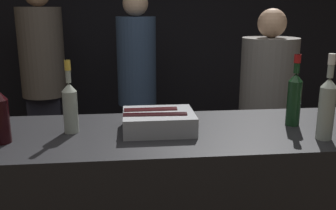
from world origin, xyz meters
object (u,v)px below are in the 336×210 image
(rose_wine_bottle, at_px, (70,105))
(person_blond_tee, at_px, (44,77))
(ice_bin_with_bottles, at_px, (157,120))
(candle_votive, at_px, (327,110))
(person_in_hoodie, at_px, (137,83))
(person_grey_polo, at_px, (266,107))
(white_wine_bottle, at_px, (327,105))
(red_wine_bottle_burgundy, at_px, (294,96))

(rose_wine_bottle, distance_m, person_blond_tee, 1.75)
(ice_bin_with_bottles, xyz_separation_m, candle_votive, (0.96, 0.18, -0.03))
(person_in_hoodie, height_order, person_grey_polo, person_in_hoodie)
(rose_wine_bottle, bearing_deg, candle_votive, 6.96)
(ice_bin_with_bottles, bearing_deg, person_grey_polo, 46.79)
(white_wine_bottle, bearing_deg, rose_wine_bottle, 169.37)
(ice_bin_with_bottles, distance_m, white_wine_bottle, 0.77)
(red_wine_bottle_burgundy, height_order, person_grey_polo, person_grey_polo)
(person_blond_tee, bearing_deg, ice_bin_with_bottles, -164.56)
(candle_votive, relative_size, rose_wine_bottle, 0.18)
(person_blond_tee, bearing_deg, red_wine_bottle_burgundy, -149.07)
(ice_bin_with_bottles, xyz_separation_m, white_wine_bottle, (0.74, -0.20, 0.10))
(ice_bin_with_bottles, relative_size, person_in_hoodie, 0.19)
(candle_votive, bearing_deg, person_blond_tee, 140.81)
(ice_bin_with_bottles, height_order, person_in_hoodie, person_in_hoodie)
(ice_bin_with_bottles, relative_size, white_wine_bottle, 0.88)
(white_wine_bottle, distance_m, person_in_hoodie, 1.86)
(candle_votive, bearing_deg, red_wine_bottle_burgundy, -148.69)
(candle_votive, height_order, person_blond_tee, person_blond_tee)
(person_blond_tee, xyz_separation_m, person_grey_polo, (1.81, -0.71, -0.14))
(rose_wine_bottle, bearing_deg, person_grey_polo, 35.94)
(white_wine_bottle, bearing_deg, candle_votive, 59.88)
(white_wine_bottle, distance_m, person_grey_polo, 1.23)
(candle_votive, distance_m, white_wine_bottle, 0.46)
(red_wine_bottle_burgundy, bearing_deg, person_blond_tee, 133.25)
(person_in_hoodie, bearing_deg, person_blond_tee, -85.22)
(person_in_hoodie, xyz_separation_m, person_grey_polo, (0.98, -0.50, -0.11))
(white_wine_bottle, bearing_deg, person_grey_polo, 81.20)
(red_wine_bottle_burgundy, relative_size, person_grey_polo, 0.22)
(ice_bin_with_bottles, height_order, rose_wine_bottle, rose_wine_bottle)
(white_wine_bottle, height_order, person_grey_polo, person_grey_polo)
(candle_votive, bearing_deg, person_in_hoodie, 128.23)
(ice_bin_with_bottles, distance_m, person_grey_polo, 1.36)
(person_grey_polo, bearing_deg, candle_votive, 110.17)
(candle_votive, bearing_deg, white_wine_bottle, -120.12)
(person_blond_tee, height_order, person_grey_polo, person_blond_tee)
(rose_wine_bottle, xyz_separation_m, person_in_hoodie, (0.35, 1.46, -0.19))
(person_in_hoodie, bearing_deg, person_grey_polo, 82.18)
(person_in_hoodie, bearing_deg, red_wine_bottle_burgundy, 46.22)
(white_wine_bottle, xyz_separation_m, person_blond_tee, (-1.62, 1.89, -0.18))
(candle_votive, relative_size, person_blond_tee, 0.03)
(ice_bin_with_bottles, height_order, person_grey_polo, person_grey_polo)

